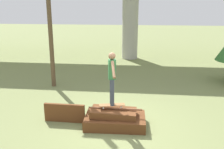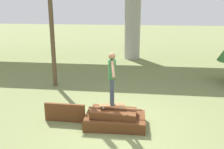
# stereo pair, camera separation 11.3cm
# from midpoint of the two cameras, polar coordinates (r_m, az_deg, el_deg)

# --- Properties ---
(ground_plane) EXTENTS (80.00, 80.00, 0.00)m
(ground_plane) POSITION_cam_midpoint_polar(r_m,az_deg,el_deg) (8.19, 1.11, -11.58)
(ground_plane) COLOR olive
(scrap_pile) EXTENTS (1.94, 1.17, 0.62)m
(scrap_pile) POSITION_cam_midpoint_polar(r_m,az_deg,el_deg) (8.08, 1.03, -10.10)
(scrap_pile) COLOR #5B3319
(scrap_pile) RESTS_ON ground_plane
(scrap_plank_loose) EXTENTS (1.36, 0.12, 0.62)m
(scrap_plank_loose) POSITION_cam_midpoint_polar(r_m,az_deg,el_deg) (8.46, -10.36, -8.59)
(scrap_plank_loose) COLOR #5B3319
(scrap_plank_loose) RESTS_ON ground_plane
(skateboard) EXTENTS (0.84, 0.40, 0.09)m
(skateboard) POSITION_cam_midpoint_polar(r_m,az_deg,el_deg) (7.94, 0.41, -6.98)
(skateboard) COLOR brown
(skateboard) RESTS_ON scrap_pile
(skater) EXTENTS (0.36, 1.18, 1.67)m
(skater) POSITION_cam_midpoint_polar(r_m,az_deg,el_deg) (7.61, 0.43, -0.12)
(skater) COLOR #383D4C
(skater) RESTS_ON skateboard
(utility_pole) EXTENTS (1.30, 0.20, 6.62)m
(utility_pole) POSITION_cam_midpoint_polar(r_m,az_deg,el_deg) (11.68, -13.55, 13.75)
(utility_pole) COLOR brown
(utility_pole) RESTS_ON ground_plane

